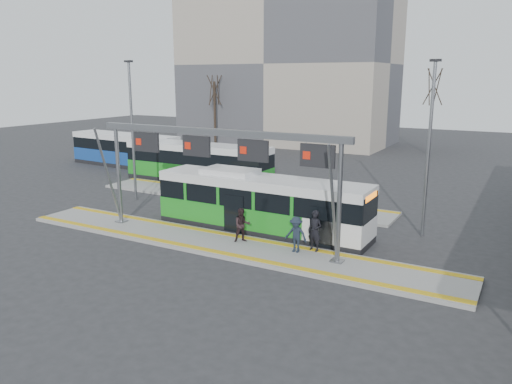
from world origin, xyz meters
TOP-DOWN VIEW (x-y plane):
  - ground at (0.00, 0.00)m, footprint 120.00×120.00m
  - platform_main at (0.00, 0.00)m, footprint 22.00×3.00m
  - platform_second at (-4.00, 8.00)m, footprint 20.00×3.00m
  - tactile_main at (0.00, 0.00)m, footprint 22.00×2.65m
  - tactile_second at (-4.00, 9.15)m, footprint 20.00×0.35m
  - gantry at (-0.35, 0.25)m, footprint 13.00×1.68m
  - apartment_block at (-14.00, 36.00)m, footprint 24.50×12.50m
  - hero_bus at (0.50, 2.88)m, footprint 11.12×2.45m
  - bg_bus_green at (-9.32, 11.18)m, footprint 11.47×2.53m
  - bg_bus_blue at (-18.94, 13.75)m, footprint 10.88×3.06m
  - passenger_a at (4.15, 1.09)m, footprint 0.75×0.58m
  - passenger_b at (0.75, 0.60)m, footprint 0.98×0.97m
  - passenger_c at (3.50, 0.54)m, footprint 1.04×0.61m
  - tree_left at (-3.34, 32.41)m, footprint 1.40×1.40m
  - tree_mid at (2.99, 33.41)m, footprint 1.40×1.40m
  - tree_far at (-19.59, 28.85)m, footprint 1.40×1.40m
  - lamp_west at (-9.70, 4.92)m, footprint 0.50×0.25m
  - lamp_east at (7.80, 5.99)m, footprint 0.50×0.25m

SIDE VIEW (x-z plane):
  - ground at x=0.00m, z-range 0.00..0.00m
  - platform_main at x=0.00m, z-range 0.00..0.15m
  - platform_second at x=-4.00m, z-range 0.00..0.15m
  - tactile_main at x=0.00m, z-range 0.15..0.17m
  - tactile_second at x=-4.00m, z-range 0.15..0.17m
  - passenger_c at x=3.50m, z-range 0.15..1.74m
  - passenger_b at x=0.75m, z-range 0.15..1.74m
  - passenger_a at x=4.15m, z-range 0.15..1.97m
  - bg_bus_blue at x=-18.94m, z-range -0.02..2.79m
  - hero_bus at x=0.50m, z-range -0.13..2.92m
  - bg_bus_green at x=-9.32m, z-range -0.02..2.84m
  - gantry at x=-0.35m, z-range 1.70..6.90m
  - lamp_east at x=7.80m, z-range 0.24..8.65m
  - lamp_west at x=-9.70m, z-range 0.24..8.83m
  - tree_left at x=-3.34m, z-range 2.06..10.01m
  - tree_far at x=-19.59m, z-range 2.09..10.18m
  - tree_mid at x=2.99m, z-range 2.26..10.99m
  - apartment_block at x=-14.00m, z-range 0.01..18.41m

